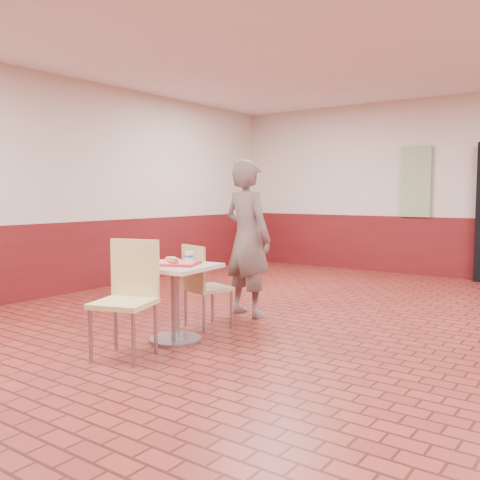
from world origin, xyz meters
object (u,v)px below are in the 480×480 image
Objects in this scene: main_table at (175,290)px; customer at (247,238)px; chair_main_back at (202,282)px; serving_tray at (175,263)px; paper_cup at (189,257)px; ring_donut at (171,259)px; chair_main_front at (128,292)px; long_john_donut at (173,261)px.

customer is at bearing 92.70° from main_table.
serving_tray is at bearing 116.55° from chair_main_back.
paper_cup is (0.20, -0.43, 0.32)m from chair_main_back.
ring_donut is at bearing 104.15° from chair_main_back.
paper_cup is (0.17, -1.20, -0.08)m from customer.
chair_main_front is 1.10m from chair_main_back.
paper_cup is (0.22, 0.02, 0.03)m from ring_donut.
chair_main_front is 0.68m from ring_donut.
paper_cup reaches higher than serving_tray.
long_john_donut is at bearing 65.20° from chair_main_front.
serving_tray reaches higher than main_table.
main_table is 0.58m from chair_main_front.
ring_donut is at bearing 80.64° from chair_main_front.
paper_cup is at bearing 107.55° from customer.
chair_main_front is at bearing -91.03° from serving_tray.
long_john_donut is 0.17m from paper_cup.
ring_donut is (-0.02, -0.45, 0.29)m from chair_main_back.
main_table is 4.51× the size of long_john_donut.
ring_donut reaches higher than serving_tray.
ring_donut is at bearing 148.72° from serving_tray.
main_table is 0.25m from serving_tray.
chair_main_front reaches higher than serving_tray.
customer is 1.22m from ring_donut.
chair_main_front reaches higher than ring_donut.
paper_cup is at bearing 4.36° from ring_donut.
chair_main_back is 0.67m from long_john_donut.
long_john_donut is (0.06, 0.51, 0.22)m from chair_main_front.
chair_main_back reaches higher than long_john_donut.
chair_main_front reaches higher than paper_cup.
customer reaches higher than chair_main_front.
customer is (-0.06, 1.28, 0.40)m from main_table.
main_table is at bearing 124.88° from long_john_donut.
customer reaches higher than serving_tray.
long_john_donut is (0.05, -0.07, 0.29)m from main_table.
main_table is 7.45× the size of paper_cup.
ring_donut is at bearing 148.72° from main_table.
ring_donut is 0.21m from long_john_donut.
chair_main_back is 0.87m from customer.
main_table is at bearing 0.00° from serving_tray.
ring_donut is 0.68× the size of long_john_donut.
chair_main_back is 0.57m from paper_cup.
chair_main_back is at bearing 114.88° from paper_cup.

